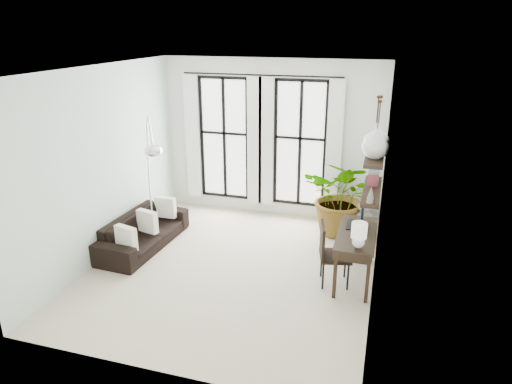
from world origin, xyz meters
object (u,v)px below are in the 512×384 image
at_px(plant, 342,197).
at_px(desk, 356,238).
at_px(buddha, 363,224).
at_px(arc_lamp, 150,149).
at_px(sofa, 143,231).
at_px(desk_chair, 330,250).

height_order(plant, desk, plant).
bearing_deg(buddha, arc_lamp, -163.31).
height_order(sofa, desk_chair, desk_chair).
height_order(desk_chair, arc_lamp, arc_lamp).
xyz_separation_m(plant, buddha, (0.42, -0.17, -0.43)).
bearing_deg(plant, desk_chair, -89.15).
height_order(sofa, buddha, buddha).
distance_m(desk, arc_lamp, 3.80).
relative_size(desk_chair, arc_lamp, 0.42).
bearing_deg(arc_lamp, sofa, -110.76).
bearing_deg(sofa, buddha, -66.74).
height_order(sofa, plant, plant).
relative_size(sofa, desk_chair, 2.04).
relative_size(desk, buddha, 1.76).
height_order(plant, buddha, plant).
xyz_separation_m(sofa, desk, (3.74, -0.14, 0.45)).
bearing_deg(desk_chair, arc_lamp, 157.12).
distance_m(sofa, buddha, 4.02).
distance_m(plant, buddha, 0.63).
height_order(sofa, desk, desk).
bearing_deg(desk, buddha, 88.88).
xyz_separation_m(plant, desk, (0.40, -1.69, -0.01)).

